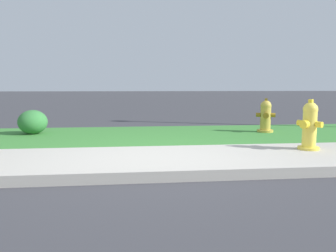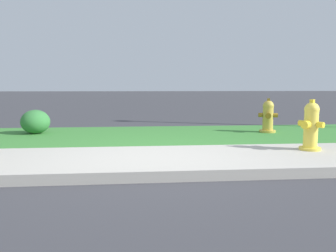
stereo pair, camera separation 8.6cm
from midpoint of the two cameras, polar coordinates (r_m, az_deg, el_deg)
name	(u,v)px [view 2 (the right image)]	position (r m, az deg, el deg)	size (l,w,h in m)	color
ground_plane	(157,159)	(4.44, -1.29, -5.80)	(120.00, 120.00, 0.00)	#38383D
sidewalk_pavement	(157,159)	(4.44, -1.29, -5.74)	(18.00, 1.86, 0.01)	#ADA89E
grass_verge	(151,134)	(6.66, -2.65, -1.48)	(18.00, 2.66, 0.01)	#387A33
street_curb	(163,175)	(3.45, -0.10, -8.53)	(18.00, 0.16, 0.12)	#ADA89E
fire_hydrant_by_grass_verge	(311,126)	(5.45, 24.02, -0.01)	(0.36, 0.37, 0.78)	yellow
fire_hydrant_mid_block	(268,116)	(7.28, 17.34, 1.63)	(0.40, 0.39, 0.72)	gold
shrub_bush_mid_verge	(35,122)	(7.29, -21.78, 0.69)	(0.58, 0.58, 0.50)	#337538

